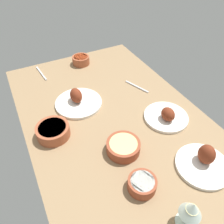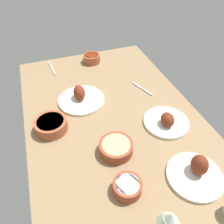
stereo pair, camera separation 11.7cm
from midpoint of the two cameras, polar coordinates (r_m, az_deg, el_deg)
name	(u,v)px [view 2 (the right image)]	position (r cm, az deg, el deg)	size (l,w,h in cm)	color
dining_table	(112,117)	(119.48, 2.79, -1.53)	(140.00, 90.00, 4.00)	#937551
plate_center_main	(81,98)	(125.76, -5.44, 3.54)	(26.12, 26.12, 9.51)	white
plate_far_side	(166,121)	(116.48, 16.71, -2.49)	(23.06, 23.06, 8.46)	white
plate_near_viewer	(196,172)	(100.99, 24.18, -14.20)	(23.04, 23.04, 10.87)	white
bowl_cream	(127,187)	(90.09, 7.90, -18.82)	(11.40, 11.40, 5.14)	brown
bowl_potatoes	(116,147)	(99.91, 4.43, -9.29)	(15.33, 15.33, 5.20)	brown
bowl_sauce	(92,58)	(161.00, -3.18, 13.68)	(11.91, 11.91, 5.63)	#A35133
bowl_onions	(51,125)	(111.08, -12.63, -3.34)	(16.00, 16.00, 5.81)	#A35133
wine_glass	(169,220)	(80.23, 19.12, -25.15)	(7.60, 7.60, 14.00)	silver
fork_loose	(52,68)	(158.04, -13.24, 10.83)	(18.52, 0.90, 0.80)	silver
spoon_loose	(142,89)	(136.96, 10.30, 5.80)	(17.27, 0.90, 0.80)	silver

